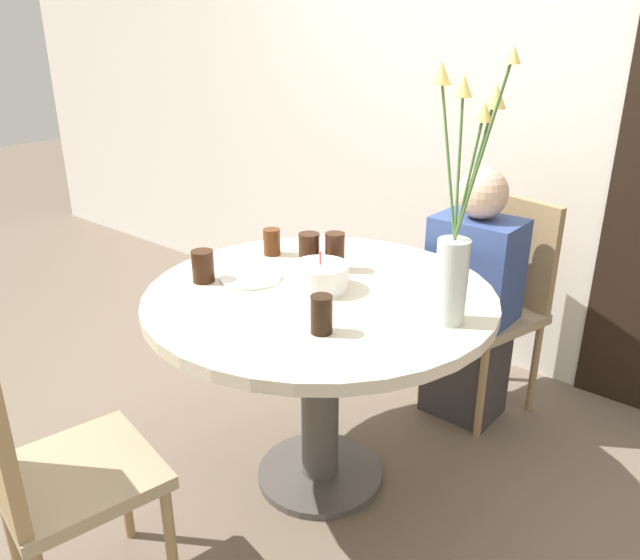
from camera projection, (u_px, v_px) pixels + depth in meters
The scene contains 14 objects.
ground_plane at pixel (320, 476), 2.37m from camera, with size 16.00×16.00×0.00m, color #6B5B4C.
wall_back at pixel (505, 95), 2.80m from camera, with size 8.00×0.05×2.60m.
dining_table at pixel (320, 331), 2.14m from camera, with size 1.17×1.17×0.77m.
chair_near_front at pixel (497, 293), 2.67m from camera, with size 0.49×0.49×0.93m.
chair_right_flank at pixel (43, 463), 1.63m from camera, with size 0.47×0.47×0.93m.
birthday_cake at pixel (320, 277), 2.08m from camera, with size 0.19×0.19×0.13m.
flower_vase at pixel (457, 234), 1.77m from camera, with size 0.26×0.15×0.78m.
side_plate at pixel (251, 278), 2.17m from camera, with size 0.21×0.21×0.01m.
drink_glass_0 at pixel (309, 250), 2.26m from camera, with size 0.08×0.08×0.13m.
drink_glass_1 at pixel (272, 242), 2.40m from camera, with size 0.07×0.07×0.10m.
drink_glass_2 at pixel (322, 314), 1.78m from camera, with size 0.06×0.06×0.11m.
drink_glass_3 at pixel (335, 252), 2.24m from camera, with size 0.07×0.07×0.14m.
drink_glass_4 at pixel (203, 266), 2.14m from camera, with size 0.08×0.08×0.11m.
person_boy at pixel (471, 305), 2.59m from camera, with size 0.34×0.24×1.09m.
Camera 1 is at (1.23, -1.47, 1.58)m, focal length 35.00 mm.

